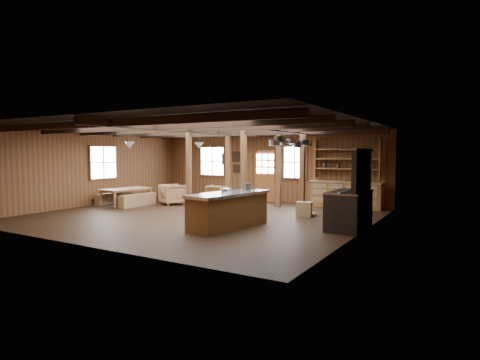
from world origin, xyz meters
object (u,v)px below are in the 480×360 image
Objects in this scene: armchair_a at (172,192)px; armchair_b at (219,195)px; dining_table at (127,197)px; kitchen_island at (228,210)px; armchair_c at (173,194)px; commercial_range at (351,204)px.

armchair_a is 2.43m from armchair_b.
kitchen_island is at bearing -100.94° from dining_table.
kitchen_island is 1.44× the size of dining_table.
armchair_b reaches higher than dining_table.
armchair_c is at bearing 154.03° from kitchen_island.
dining_table is 2.17m from armchair_a.
armchair_c is at bearing 168.28° from commercial_range.
armchair_a is (-8.16, 2.57, -0.35)m from commercial_range.
commercial_range is at bearing -166.30° from armchair_c.
armchair_c is at bearing 95.91° from armchair_a.
dining_table is 2.09× the size of armchair_c.
armchair_b is 0.95× the size of armchair_c.
kitchen_island reaches higher than armchair_a.
commercial_range is at bearing 126.87° from armchair_a.
kitchen_island is 1.24× the size of commercial_range.
kitchen_island is at bearing -152.93° from commercial_range.
armchair_b is at bearing -47.24° from dining_table.
dining_table is at bearing 44.08° from armchair_a.
commercial_range is 7.36m from armchair_c.
kitchen_island is 3.02× the size of armchair_c.
armchair_c reaches higher than dining_table.
commercial_range reaches higher than dining_table.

